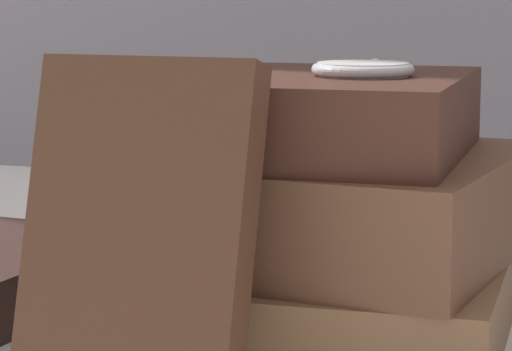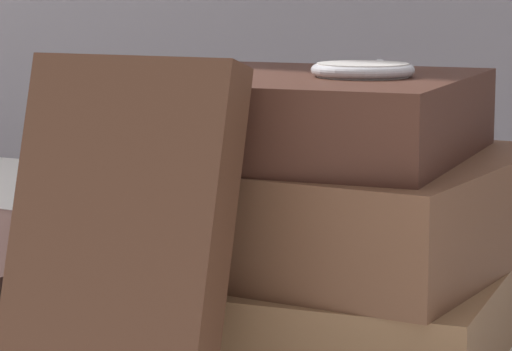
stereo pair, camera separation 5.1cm
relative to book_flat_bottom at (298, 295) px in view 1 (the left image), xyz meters
The scene contains 6 objects.
ground_plane 0.07m from the book_flat_bottom, 146.69° to the right, with size 3.00×3.00×0.00m, color white.
book_flat_bottom is the anchor object (origin of this frame).
book_flat_middle 0.04m from the book_flat_bottom, 87.75° to the left, with size 0.19×0.18×0.05m.
book_flat_top 0.09m from the book_flat_bottom, 159.18° to the right, with size 0.16×0.15×0.04m.
book_leaning_front 0.12m from the book_flat_bottom, 103.94° to the right, with size 0.09×0.06×0.13m.
pocket_watch 0.11m from the book_flat_bottom, ahead, with size 0.05×0.05×0.01m.
Camera 1 is at (0.22, -0.48, 0.16)m, focal length 85.00 mm.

